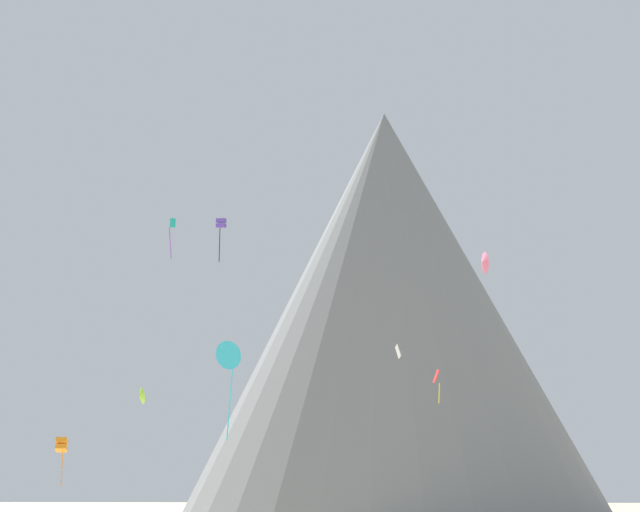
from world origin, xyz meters
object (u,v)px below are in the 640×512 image
(kite_teal_high, at_px, (172,231))
(kite_orange_low, at_px, (62,445))
(kite_lime_low, at_px, (141,396))
(kite_rainbow_mid, at_px, (483,263))
(kite_indigo_high, at_px, (221,224))
(kite_cyan_low, at_px, (228,357))
(rock_massif, at_px, (381,314))
(kite_white_mid, at_px, (398,351))
(kite_red_low, at_px, (437,380))

(kite_teal_high, bearing_deg, kite_orange_low, 98.87)
(kite_lime_low, bearing_deg, kite_teal_high, 156.50)
(kite_rainbow_mid, bearing_deg, kite_orange_low, -98.79)
(kite_indigo_high, bearing_deg, kite_cyan_low, -73.55)
(rock_massif, relative_size, kite_cyan_low, 11.41)
(rock_massif, xyz_separation_m, kite_indigo_high, (-15.40, -43.26, 0.26))
(kite_white_mid, bearing_deg, kite_teal_high, -77.20)
(kite_red_low, relative_size, kite_white_mid, 2.30)
(rock_massif, xyz_separation_m, kite_rainbow_mid, (9.38, -44.88, -4.58))
(rock_massif, bearing_deg, kite_indigo_high, -109.59)
(kite_cyan_low, height_order, kite_orange_low, kite_cyan_low)
(kite_lime_low, bearing_deg, kite_orange_low, -150.17)
(rock_massif, bearing_deg, kite_lime_low, -111.15)
(kite_red_low, relative_size, kite_cyan_low, 0.43)
(kite_rainbow_mid, xyz_separation_m, kite_teal_high, (-31.55, 8.98, 6.59))
(kite_white_mid, xyz_separation_m, kite_teal_high, (-23.51, 10.49, 14.91))
(kite_rainbow_mid, height_order, kite_white_mid, kite_rainbow_mid)
(kite_cyan_low, bearing_deg, kite_lime_low, -95.87)
(kite_rainbow_mid, distance_m, kite_indigo_high, 25.30)
(kite_lime_low, distance_m, kite_orange_low, 9.87)
(kite_cyan_low, distance_m, kite_orange_low, 26.44)
(kite_lime_low, distance_m, kite_indigo_high, 19.83)
(kite_orange_low, relative_size, kite_indigo_high, 0.90)
(kite_teal_high, height_order, kite_indigo_high, kite_teal_high)
(kite_cyan_low, xyz_separation_m, kite_teal_high, (-12.05, 30.23, 18.27))
(kite_red_low, distance_m, kite_orange_low, 32.97)
(kite_rainbow_mid, relative_size, kite_lime_low, 1.41)
(rock_massif, xyz_separation_m, kite_red_low, (4.23, -52.53, -16.19))
(kite_orange_low, xyz_separation_m, kite_teal_high, (5.80, 11.29, 22.90))
(kite_cyan_low, relative_size, kite_lime_low, 4.36)
(kite_red_low, height_order, kite_indigo_high, kite_indigo_high)
(kite_cyan_low, distance_m, kite_lime_low, 17.60)
(kite_rainbow_mid, distance_m, kite_lime_low, 32.61)
(kite_red_low, distance_m, kite_lime_low, 24.21)
(kite_white_mid, bearing_deg, kite_orange_low, -51.60)
(kite_red_low, distance_m, kite_indigo_high, 27.23)
(kite_white_mid, bearing_deg, kite_cyan_low, 6.70)
(rock_massif, distance_m, kite_cyan_low, 68.85)
(kite_white_mid, bearing_deg, kite_indigo_high, -63.75)
(kite_rainbow_mid, xyz_separation_m, kite_indigo_high, (-24.78, 1.62, 4.84))
(kite_lime_low, xyz_separation_m, kite_indigo_high, (4.55, 8.31, 17.42))
(kite_rainbow_mid, relative_size, kite_teal_high, 0.45)
(rock_massif, height_order, kite_red_low, rock_massif)
(kite_rainbow_mid, bearing_deg, kite_indigo_high, -106.07)
(kite_red_low, relative_size, kite_lime_low, 1.86)
(kite_rainbow_mid, relative_size, kite_indigo_high, 0.45)
(rock_massif, xyz_separation_m, kite_orange_low, (-27.97, -47.19, -20.89))
(rock_massif, bearing_deg, kite_white_mid, -88.33)
(kite_cyan_low, distance_m, kite_indigo_high, 28.70)
(kite_cyan_low, bearing_deg, kite_red_low, -176.41)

